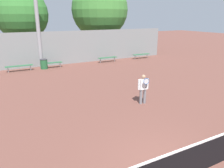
% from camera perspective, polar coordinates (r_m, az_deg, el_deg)
% --- Properties ---
extents(tennis_net, '(11.47, 0.09, 1.00)m').
position_cam_1_polar(tennis_net, '(6.46, 18.19, -19.13)').
color(tennis_net, black).
rests_on(tennis_net, ground_plane).
extents(tennis_player, '(0.59, 0.43, 1.52)m').
position_cam_1_polar(tennis_player, '(10.99, 8.15, -0.92)').
color(tennis_player, slate).
rests_on(tennis_player, ground_plane).
extents(bench_courtside_near, '(2.12, 0.40, 0.47)m').
position_cam_1_polar(bench_courtside_near, '(19.12, -23.07, 4.32)').
color(bench_courtside_near, '#28663D').
rests_on(bench_courtside_near, ground_plane).
extents(bench_courtside_far, '(1.92, 0.40, 0.47)m').
position_cam_1_polar(bench_courtside_far, '(21.27, -1.17, 6.87)').
color(bench_courtside_far, '#28663D').
rests_on(bench_courtside_far, ground_plane).
extents(bench_adjacent_court, '(1.94, 0.40, 0.47)m').
position_cam_1_polar(bench_adjacent_court, '(23.31, 7.64, 7.64)').
color(bench_adjacent_court, '#28663D').
rests_on(bench_adjacent_court, ground_plane).
extents(bench_by_gate, '(1.63, 0.40, 0.47)m').
position_cam_1_polar(bench_by_gate, '(19.50, -15.29, 5.31)').
color(bench_by_gate, '#28663D').
rests_on(bench_by_gate, ground_plane).
extents(light_pole_near_left, '(0.90, 0.60, 9.81)m').
position_cam_1_polar(light_pole_near_left, '(20.00, -19.35, 19.72)').
color(light_pole_near_left, '#939399').
rests_on(light_pole_near_left, ground_plane).
extents(trash_bin, '(0.62, 0.62, 0.82)m').
position_cam_1_polar(trash_bin, '(19.37, -17.36, 5.02)').
color(trash_bin, '#235B33').
rests_on(trash_bin, ground_plane).
extents(back_fence, '(24.70, 0.06, 3.01)m').
position_cam_1_polar(back_fence, '(20.30, -16.63, 8.75)').
color(back_fence, gray).
rests_on(back_fence, ground_plane).
extents(tree_green_tall, '(5.49, 5.49, 7.22)m').
position_cam_1_polar(tree_green_tall, '(25.98, -22.54, 16.46)').
color(tree_green_tall, brown).
rests_on(tree_green_tall, ground_plane).
extents(tree_green_broad, '(6.59, 6.59, 8.30)m').
position_cam_1_polar(tree_green_broad, '(27.15, -3.22, 18.78)').
color(tree_green_broad, brown).
rests_on(tree_green_broad, ground_plane).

